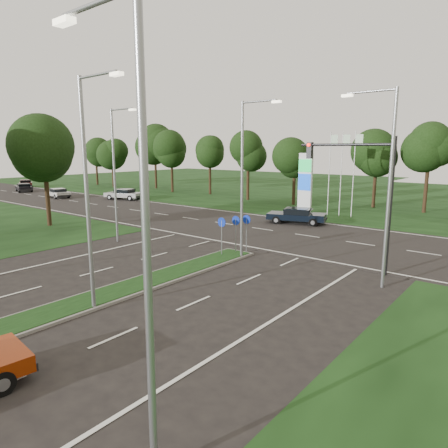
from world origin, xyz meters
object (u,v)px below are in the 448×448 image
Objects in this scene: navy_sedan at (297,215)px; far_car_a at (124,194)px; far_car_d at (26,183)px; far_car_c at (24,187)px; far_car_b at (58,193)px.

navy_sedan is 1.03× the size of far_car_a.
navy_sedan is 52.24m from far_car_d.
far_car_d is at bearing 79.94° from far_car_c.
far_car_a is 9.47m from far_car_b.
navy_sedan is 1.16× the size of far_car_b.
far_car_b is at bearing -77.06° from far_car_c.
far_car_b is 0.95× the size of far_car_d.
far_car_c is at bearing -92.90° from far_car_d.
navy_sedan is at bearing -70.08° from far_car_c.
far_car_a is at bearing 69.75° from navy_sedan.
far_car_b is at bearing 77.57° from navy_sedan.
far_car_a reaches higher than far_car_d.
far_car_a reaches higher than navy_sedan.
far_car_d is at bearing 70.93° from navy_sedan.
far_car_b is 0.98× the size of far_car_c.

